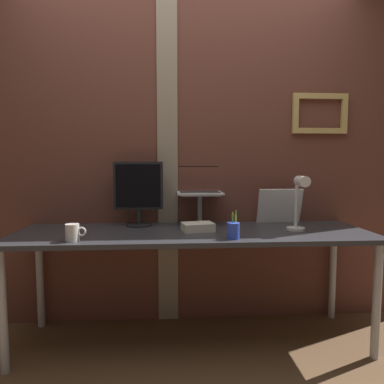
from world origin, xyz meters
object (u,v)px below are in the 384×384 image
Objects in this scene: laptop at (199,186)px; pen_cup at (233,230)px; monitor at (138,189)px; coffee_mug at (73,232)px; whiteboard_panel at (280,206)px; desk_lamp at (300,197)px.

pen_cup is at bearing -73.08° from laptop.
laptop is at bearing 8.62° from monitor.
laptop is 0.96m from coffee_mug.
pen_cup is at bearing -131.66° from whiteboard_panel.
pen_cup is at bearing 0.02° from coffee_mug.
monitor is 3.87× the size of coffee_mug.
desk_lamp is (0.03, -0.31, 0.10)m from whiteboard_panel.
laptop is (0.44, 0.07, 0.02)m from monitor.
monitor is 1.04m from whiteboard_panel.
laptop is 0.71m from desk_lamp.
monitor is 0.78m from pen_cup.
desk_lamp is 3.10× the size of coffee_mug.
coffee_mug is (-0.93, -0.00, -0.00)m from pen_cup.
laptop reaches higher than pen_cup.
whiteboard_panel is 0.89× the size of desk_lamp.
monitor reaches higher than desk_lamp.
desk_lamp is at bearing -84.78° from whiteboard_panel.
whiteboard_panel is at bearing 48.34° from pen_cup.
coffee_mug is at bearing -145.87° from laptop.
whiteboard_panel is at bearing -2.78° from laptop.
desk_lamp reaches higher than coffee_mug.
coffee_mug is at bearing -179.98° from pen_cup.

